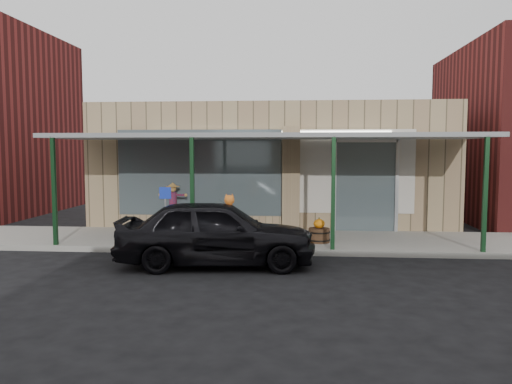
# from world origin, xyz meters

# --- Properties ---
(ground) EXTENTS (120.00, 120.00, 0.00)m
(ground) POSITION_xyz_m (0.00, 0.00, 0.00)
(ground) COLOR black
(ground) RESTS_ON ground
(sidewalk) EXTENTS (40.00, 3.20, 0.15)m
(sidewalk) POSITION_xyz_m (0.00, 3.60, 0.07)
(sidewalk) COLOR gray
(sidewalk) RESTS_ON ground
(storefront) EXTENTS (12.00, 6.25, 4.20)m
(storefront) POSITION_xyz_m (-0.00, 8.16, 2.09)
(storefront) COLOR #97805C
(storefront) RESTS_ON ground
(awning) EXTENTS (12.00, 3.00, 3.04)m
(awning) POSITION_xyz_m (0.00, 3.56, 3.01)
(awning) COLOR gray
(awning) RESTS_ON ground
(block_buildings_near) EXTENTS (61.00, 8.00, 8.00)m
(block_buildings_near) POSITION_xyz_m (2.01, 9.20, 3.77)
(block_buildings_near) COLOR maroon
(block_buildings_near) RESTS_ON ground
(barrel_scarecrow) EXTENTS (0.91, 0.70, 1.51)m
(barrel_scarecrow) POSITION_xyz_m (-2.95, 4.64, 0.66)
(barrel_scarecrow) COLOR #4D321F
(barrel_scarecrow) RESTS_ON sidewalk
(barrel_pumpkin) EXTENTS (0.65, 0.65, 0.69)m
(barrel_pumpkin) POSITION_xyz_m (1.50, 3.11, 0.39)
(barrel_pumpkin) COLOR #4D321F
(barrel_pumpkin) RESTS_ON sidewalk
(handicap_sign) EXTENTS (0.32, 0.04, 1.52)m
(handicap_sign) POSITION_xyz_m (-2.65, 2.64, 1.13)
(handicap_sign) COLOR gray
(handicap_sign) RESTS_ON sidewalk
(parked_sedan) EXTENTS (4.69, 2.22, 1.59)m
(parked_sedan) POSITION_xyz_m (-0.95, 0.80, 0.78)
(parked_sedan) COLOR black
(parked_sedan) RESTS_ON ground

